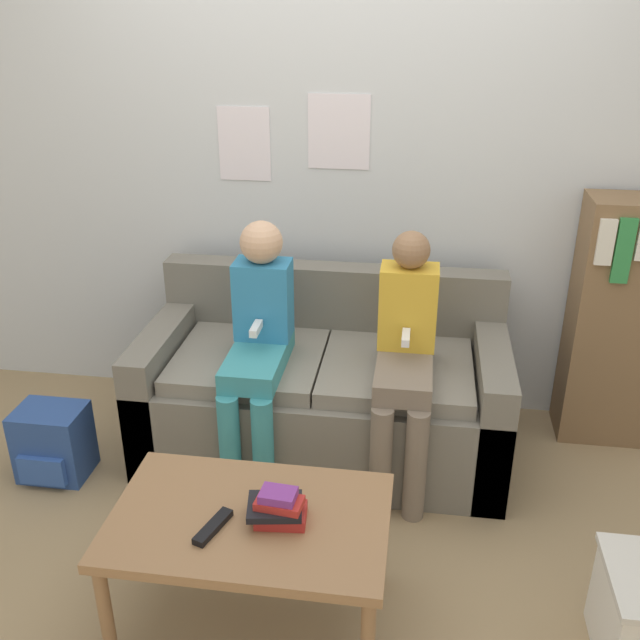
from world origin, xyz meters
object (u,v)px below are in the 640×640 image
Objects in this scene: coffee_table at (250,528)px; tv_remote at (213,527)px; person_right at (405,353)px; couch at (324,392)px; person_left at (258,339)px; backpack at (53,443)px; bookshelf at (619,322)px.

tv_remote reaches higher than coffee_table.
coffee_table is at bearing -117.48° from person_right.
person_left reaches higher than couch.
backpack is at bearing 147.78° from coffee_table.
bookshelf is at bearing 13.20° from couch.
person_left is at bearing -162.65° from bookshelf.
person_right is 6.31× the size of tv_remote.
coffee_table is 0.93m from person_left.
backpack is (-1.06, 0.67, -0.23)m from coffee_table.
coffee_table is 2.73× the size of backpack.
backpack is (-1.15, -0.40, -0.12)m from couch.
person_right is at bearing 62.52° from coffee_table.
coffee_table is 0.82× the size of person_right.
person_right is (0.36, -0.19, 0.33)m from couch.
tv_remote is at bearing -136.07° from bookshelf.
person_right is 1.08m from bookshelf.
tv_remote is 2.10m from bookshelf.
tv_remote reaches higher than backpack.
bookshelf reaches higher than backpack.
tv_remote is 1.26m from backpack.
coffee_table is at bearing -94.91° from couch.
bookshelf reaches higher than person_right.
coffee_table is 5.15× the size of tv_remote.
tv_remote is at bearing -119.97° from person_right.
person_left is 1.01× the size of person_right.
couch is at bearing 19.04° from backpack.
coffee_table is 1.98m from bookshelf.
person_right is at bearing -27.58° from couch.
bookshelf is at bearing 27.52° from person_right.
couch is 1.81× the size of coffee_table.
person_right reaches higher than coffee_table.
coffee_table is 0.14m from tv_remote.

